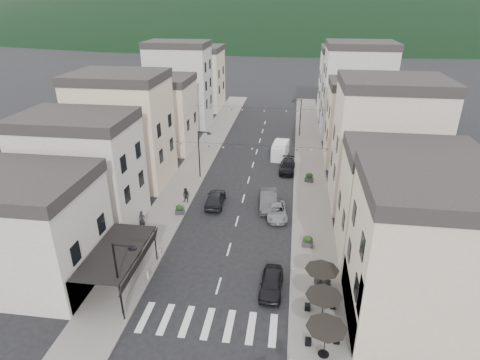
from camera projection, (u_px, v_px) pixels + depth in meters
The scene contains 29 objects.
ground at pixel (201, 346), 25.79m from camera, with size 700.00×700.00×0.00m, color black.
sidewalk_left at pixel (200, 159), 55.53m from camera, with size 4.00×76.00×0.12m, color slate.
sidewalk_right at pixel (309, 164), 53.67m from camera, with size 4.00×76.00×0.12m, color slate.
hill_backdrop at pixel (292, 27), 296.06m from camera, with size 640.00×360.00×70.00m, color black.
boutique_building at pixel (15, 234), 30.56m from camera, with size 12.00×8.00×8.00m, color #B6B0A7.
bistro_building at pixel (435, 264), 25.52m from camera, with size 10.00×8.00×10.00m, color beige.
boutique_awning at pixel (120, 252), 29.90m from camera, with size 3.77×7.50×3.28m.
buildings_row_left at pixel (161, 104), 59.06m from camera, with size 10.20×54.16×14.00m.
buildings_row_right at pixel (364, 112), 54.33m from camera, with size 10.20×54.16×14.50m.
cafe_terrace at pixel (324, 299), 26.38m from camera, with size 2.50×8.10×2.53m.
streetlamp_left_near at pixel (121, 273), 26.78m from camera, with size 1.70×0.56×6.00m.
streetlamp_left_far at pixel (201, 150), 48.40m from camera, with size 1.70×0.56×6.00m.
streetlamp_right_far at pixel (299, 114), 63.17m from camera, with size 1.70×0.56×6.00m.
bollards at pixel (217, 286), 30.57m from camera, with size 11.66×10.26×0.60m.
bunting_near at pixel (245, 148), 43.26m from camera, with size 19.00×0.28×0.62m.
bunting_far at pixel (259, 110), 57.68m from camera, with size 19.00×0.28×0.62m.
parked_car_a at pixel (272, 283), 30.40m from camera, with size 1.67×4.16×1.42m, color black.
parked_car_b at pixel (268, 200), 42.57m from camera, with size 1.76×5.03×1.66m, color #38383B.
parked_car_c at pixel (276, 211), 40.79m from camera, with size 2.05×4.44×1.23m, color gray.
parked_car_d at pixel (287, 166), 51.40m from camera, with size 1.90×4.68×1.36m, color black.
parked_car_e at pixel (215, 198), 43.01m from camera, with size 1.87×4.65×1.58m, color black.
delivery_van at pixel (280, 150), 55.80m from camera, with size 2.37×4.91×2.27m.
pedestrian_a at pixel (142, 220), 38.38m from camera, with size 0.66×0.44×1.82m, color black.
pedestrian_b at pixel (186, 195), 43.25m from camera, with size 0.83×0.65×1.71m, color black.
planter_la at pixel (136, 251), 34.34m from camera, with size 1.02×0.61×1.10m.
planter_lb at pixel (180, 210), 41.09m from camera, with size 1.03×0.70×1.05m.
planter_ra at pixel (323, 278), 30.90m from camera, with size 1.25×0.92×1.25m.
planter_rb at pixel (308, 241), 35.71m from camera, with size 0.99×0.58×1.09m.
planter_rc at pixel (309, 177), 48.31m from camera, with size 1.11×0.76×1.13m.
Camera 1 is at (5.06, -18.48, 20.48)m, focal length 30.00 mm.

